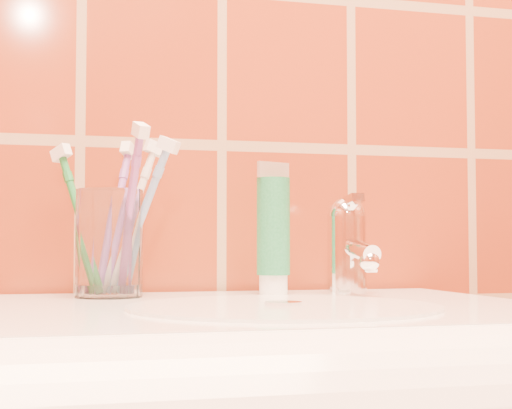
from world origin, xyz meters
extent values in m
cube|color=white|center=(0.00, 0.96, 0.77)|extent=(0.56, 0.46, 0.16)
cylinder|color=silver|center=(0.00, 0.91, 0.85)|extent=(0.30, 0.30, 0.00)
cylinder|color=white|center=(0.00, 0.91, 0.85)|extent=(0.04, 0.04, 0.00)
cylinder|color=white|center=(-0.15, 1.10, 0.91)|extent=(0.10, 0.10, 0.12)
cylinder|color=white|center=(0.05, 1.11, 0.86)|extent=(0.03, 0.03, 0.02)
cylinder|color=#196C3D|center=(0.05, 1.11, 0.93)|extent=(0.04, 0.04, 0.12)
cube|color=beige|center=(0.05, 1.11, 1.00)|extent=(0.05, 0.01, 0.02)
cylinder|color=white|center=(0.14, 1.09, 0.90)|extent=(0.05, 0.05, 0.09)
sphere|color=white|center=(0.14, 1.09, 0.94)|extent=(0.05, 0.05, 0.05)
cylinder|color=white|center=(0.14, 1.06, 0.91)|extent=(0.02, 0.09, 0.03)
cube|color=white|center=(0.14, 1.08, 0.96)|extent=(0.02, 0.06, 0.01)
camera|label=1|loc=(-0.21, 0.19, 0.91)|focal=55.00mm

